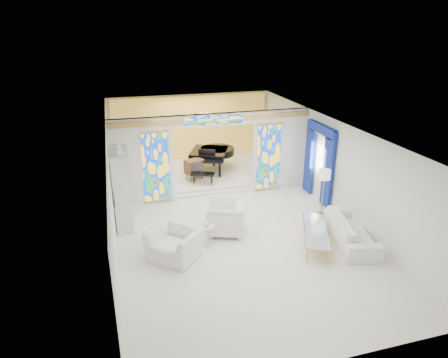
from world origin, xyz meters
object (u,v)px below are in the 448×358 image
object	(u,v)px
armchair_right	(225,218)
coffee_table	(316,231)
sofa	(351,230)
tv_console	(194,167)
armchair_left	(174,244)
china_cabinet	(122,189)
grand_piano	(213,153)

from	to	relation	value
armchair_right	coffee_table	xyz separation A→B (m)	(2.24, -1.36, -0.06)
sofa	tv_console	xyz separation A→B (m)	(-3.39, 5.56, 0.33)
armchair_left	armchair_right	xyz separation A→B (m)	(1.67, 0.93, 0.09)
tv_console	coffee_table	bearing A→B (deg)	-89.70
china_cabinet	armchair_left	size ratio (longest dim) A/B	2.16
armchair_left	grand_piano	size ratio (longest dim) A/B	0.46
grand_piano	tv_console	xyz separation A→B (m)	(-0.94, -0.81, -0.21)
armchair_right	coffee_table	size ratio (longest dim) A/B	0.50
china_cabinet	sofa	xyz separation A→B (m)	(6.17, -2.84, -0.81)
china_cabinet	grand_piano	size ratio (longest dim) A/B	0.99
sofa	tv_console	size ratio (longest dim) A/B	3.06
armchair_left	grand_piano	bearing A→B (deg)	108.97
sofa	coffee_table	bearing A→B (deg)	98.50
coffee_table	tv_console	world-z (taller)	tv_console
grand_piano	tv_console	distance (m)	1.26
armchair_right	china_cabinet	bearing A→B (deg)	-95.30
sofa	china_cabinet	bearing A→B (deg)	79.57
china_cabinet	sofa	distance (m)	6.84
armchair_left	armchair_right	size ratio (longest dim) A/B	1.16
armchair_left	coffee_table	distance (m)	3.93
coffee_table	china_cabinet	bearing A→B (deg)	151.87
grand_piano	tv_console	size ratio (longest dim) A/B	3.46
armchair_right	armchair_left	bearing A→B (deg)	-40.68
china_cabinet	coffee_table	world-z (taller)	china_cabinet
china_cabinet	armchair_left	distance (m)	2.70
grand_piano	armchair_right	bearing A→B (deg)	-76.30
coffee_table	grand_piano	world-z (taller)	grand_piano
china_cabinet	grand_piano	world-z (taller)	china_cabinet
armchair_left	sofa	size ratio (longest dim) A/B	0.52
armchair_left	coffee_table	bearing A→B (deg)	36.08
sofa	grand_piano	size ratio (longest dim) A/B	0.88
armchair_left	sofa	bearing A→B (deg)	36.21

